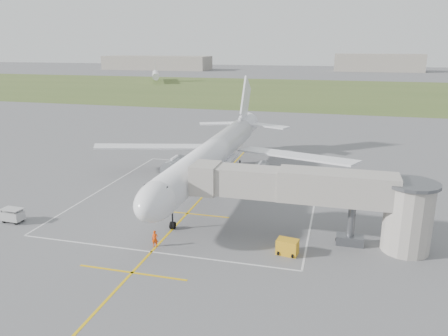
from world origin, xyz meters
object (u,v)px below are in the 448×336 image
(airliner, at_px, (213,154))
(gpu_unit, at_px, (287,247))
(ramp_worker_nose, at_px, (155,239))
(baggage_cart, at_px, (13,215))
(ramp_worker_wing, at_px, (175,171))
(jet_bridge, at_px, (329,196))

(airliner, height_order, gpu_unit, airliner)
(gpu_unit, relative_size, ramp_worker_nose, 1.29)
(baggage_cart, distance_m, ramp_worker_wing, 23.60)
(baggage_cart, xyz_separation_m, ramp_worker_wing, (10.77, 21.00, -0.02))
(jet_bridge, xyz_separation_m, ramp_worker_wing, (-22.53, 17.21, -3.96))
(baggage_cart, height_order, ramp_worker_wing, same)
(baggage_cart, height_order, ramp_worker_nose, ramp_worker_nose)
(airliner, xyz_separation_m, gpu_unit, (12.38, -17.89, -3.68))
(airliner, bearing_deg, ramp_worker_nose, -90.30)
(ramp_worker_wing, bearing_deg, airliner, -148.43)
(gpu_unit, bearing_deg, jet_bridge, 56.47)
(airliner, distance_m, jet_bridge, 21.22)
(jet_bridge, distance_m, gpu_unit, 6.38)
(jet_bridge, bearing_deg, baggage_cart, -173.50)
(airliner, height_order, ramp_worker_nose, airliner)
(gpu_unit, height_order, ramp_worker_wing, ramp_worker_wing)
(ramp_worker_wing, bearing_deg, gpu_unit, -172.33)
(airliner, distance_m, gpu_unit, 22.07)
(airliner, relative_size, ramp_worker_wing, 29.95)
(airliner, distance_m, baggage_cart, 25.44)
(gpu_unit, bearing_deg, ramp_worker_wing, 141.60)
(gpu_unit, relative_size, baggage_cart, 0.91)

